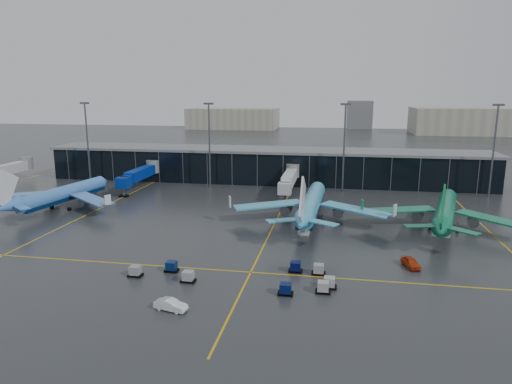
% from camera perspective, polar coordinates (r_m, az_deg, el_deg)
% --- Properties ---
extents(ground, '(600.00, 600.00, 0.00)m').
position_cam_1_polar(ground, '(90.60, -5.14, -5.99)').
color(ground, '#282B2D').
rests_on(ground, ground).
extents(terminal_pier, '(142.00, 17.00, 10.70)m').
position_cam_1_polar(terminal_pier, '(148.51, 1.08, 3.42)').
color(terminal_pier, black).
rests_on(terminal_pier, ground).
extents(jet_bridges, '(94.00, 27.50, 7.20)m').
position_cam_1_polar(jet_bridges, '(140.64, -14.42, 2.17)').
color(jet_bridges, '#595B60').
rests_on(jet_bridges, ground).
extents(flood_masts, '(203.00, 0.50, 25.50)m').
position_cam_1_polar(flood_masts, '(134.92, 2.39, 6.11)').
color(flood_masts, '#595B60').
rests_on(flood_masts, ground).
extents(distant_hangars, '(260.00, 71.00, 22.00)m').
position_cam_1_polar(distant_hangars, '(354.57, 14.61, 8.76)').
color(distant_hangars, '#B2AD99').
rests_on(distant_hangars, ground).
extents(taxi_lines, '(220.00, 120.00, 0.02)m').
position_cam_1_polar(taxi_lines, '(98.59, 2.12, -4.42)').
color(taxi_lines, gold).
rests_on(taxi_lines, ground).
extents(airliner_arkefly, '(39.26, 43.30, 11.96)m').
position_cam_1_polar(airliner_arkefly, '(123.03, -22.89, 0.85)').
color(airliner_arkefly, '#407DD4').
rests_on(airliner_arkefly, ground).
extents(airliner_klm_near, '(38.29, 43.18, 12.84)m').
position_cam_1_polar(airliner_klm_near, '(102.59, 7.00, -0.14)').
color(airliner_klm_near, '#40A6D1').
rests_on(airliner_klm_near, ground).
extents(airliner_aer_lingus, '(43.53, 46.98, 12.14)m').
position_cam_1_polar(airliner_aer_lingus, '(104.45, 22.69, -0.99)').
color(airliner_aer_lingus, '#0D6F4B').
rests_on(airliner_aer_lingus, ground).
extents(baggage_carts, '(32.45, 10.26, 1.70)m').
position_cam_1_polar(baggage_carts, '(71.21, -0.20, -10.51)').
color(baggage_carts, black).
rests_on(baggage_carts, ground).
extents(mobile_airstair, '(2.22, 3.22, 3.45)m').
position_cam_1_polar(mobile_airstair, '(94.71, 6.04, -4.70)').
color(mobile_airstair, silver).
rests_on(mobile_airstair, ground).
extents(service_van_red, '(3.16, 5.12, 1.63)m').
position_cam_1_polar(service_van_red, '(80.78, 18.80, -8.33)').
color(service_van_red, '#B5330D').
rests_on(service_van_red, ground).
extents(service_van_white, '(4.82, 2.50, 1.51)m').
position_cam_1_polar(service_van_white, '(63.51, -10.61, -13.69)').
color(service_van_white, white).
rests_on(service_van_white, ground).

